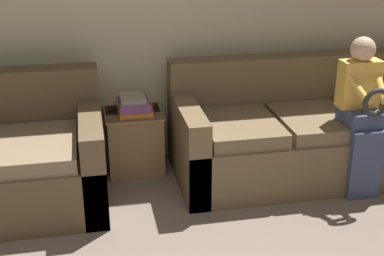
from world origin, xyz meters
TOP-DOWN VIEW (x-y plane):
  - wall_back at (0.00, 3.00)m, footprint 7.87×0.06m
  - couch_main at (1.29, 2.45)m, footprint 2.11×0.93m
  - child_left_seated at (1.53, 2.06)m, footprint 0.29×0.38m
  - side_shelf at (-0.06, 2.74)m, footprint 0.46×0.41m
  - book_stack at (-0.06, 2.73)m, footprint 0.26×0.30m

SIDE VIEW (x-z plane):
  - side_shelf at x=-0.06m, z-range 0.01..0.50m
  - couch_main at x=1.29m, z-range -0.13..0.76m
  - book_stack at x=-0.06m, z-range 0.49..0.62m
  - child_left_seated at x=1.53m, z-range 0.06..1.22m
  - wall_back at x=0.00m, z-range 0.00..2.55m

